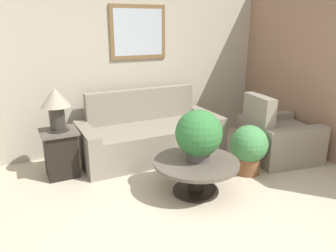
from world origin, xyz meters
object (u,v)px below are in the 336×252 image
side_table (61,153)px  coffee_table (196,169)px  table_lamp (56,103)px  armchair (277,138)px  couch_main (150,136)px  potted_plant_floor (249,147)px  potted_plant_on_table (199,134)px

side_table → coffee_table: bearing=-41.2°
coffee_table → table_lamp: (-1.37, 1.20, 0.70)m
armchair → table_lamp: size_ratio=1.96×
couch_main → side_table: bearing=-175.4°
couch_main → potted_plant_floor: (0.93, -1.16, 0.06)m
armchair → side_table: bearing=83.9°
couch_main → armchair: same height
armchair → table_lamp: (-3.01, 0.83, 0.69)m
side_table → potted_plant_on_table: size_ratio=1.03×
couch_main → side_table: (-1.34, -0.11, 0.01)m
couch_main → table_lamp: 1.51m
couch_main → potted_plant_on_table: potted_plant_on_table is taller
potted_plant_on_table → potted_plant_floor: size_ratio=0.91×
couch_main → potted_plant_floor: couch_main is taller
armchair → side_table: size_ratio=1.75×
armchair → coffee_table: bearing=111.9°
couch_main → coffee_table: (0.02, -1.31, -0.02)m
table_lamp → potted_plant_floor: size_ratio=0.84×
armchair → potted_plant_floor: size_ratio=1.64×
side_table → potted_plant_on_table: 1.87m
table_lamp → potted_plant_floor: 2.58m
couch_main → potted_plant_floor: size_ratio=3.16×
couch_main → table_lamp: table_lamp is taller
couch_main → coffee_table: 1.31m
potted_plant_floor → side_table: bearing=155.0°
coffee_table → potted_plant_floor: (0.90, 0.14, 0.07)m
coffee_table → table_lamp: bearing=138.8°
coffee_table → couch_main: bearing=91.1°
coffee_table → potted_plant_floor: potted_plant_floor is taller
side_table → table_lamp: (0.00, 0.00, 0.67)m
couch_main → armchair: size_ratio=1.93×
couch_main → potted_plant_floor: 1.49m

